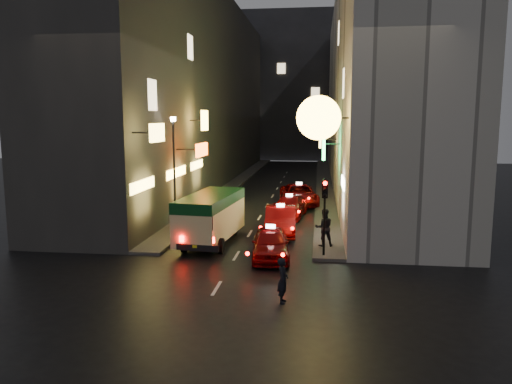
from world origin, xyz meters
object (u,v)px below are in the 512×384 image
at_px(minibus, 211,213).
at_px(pedestrian_crossing, 283,277).
at_px(taxi_near, 271,241).
at_px(traffic_light, 325,200).
at_px(lamp_post, 174,165).

bearing_deg(minibus, pedestrian_crossing, -61.64).
distance_m(taxi_near, traffic_light, 3.04).
relative_size(traffic_light, lamp_post, 0.56).
bearing_deg(minibus, lamp_post, 137.55).
bearing_deg(lamp_post, minibus, -42.45).
height_order(pedestrian_crossing, traffic_light, traffic_light).
bearing_deg(taxi_near, traffic_light, 5.27).
bearing_deg(minibus, taxi_near, -36.55).
bearing_deg(lamp_post, pedestrian_crossing, -56.31).
bearing_deg(lamp_post, traffic_light, -28.91).
bearing_deg(traffic_light, minibus, 158.73).
distance_m(minibus, taxi_near, 4.14).
height_order(traffic_light, lamp_post, lamp_post).
xyz_separation_m(pedestrian_crossing, lamp_post, (-6.76, 10.14, 2.82)).
xyz_separation_m(taxi_near, pedestrian_crossing, (0.95, -5.39, 0.09)).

